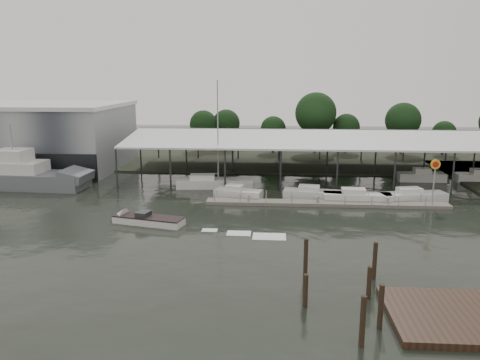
# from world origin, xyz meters

# --- Properties ---
(ground) EXTENTS (200.00, 200.00, 0.00)m
(ground) POSITION_xyz_m (0.00, 0.00, 0.00)
(ground) COLOR black
(ground) RESTS_ON ground
(land_strip_far) EXTENTS (140.00, 30.00, 0.30)m
(land_strip_far) POSITION_xyz_m (0.00, 42.00, 0.10)
(land_strip_far) COLOR #343A2B
(land_strip_far) RESTS_ON ground
(storage_warehouse) EXTENTS (24.50, 20.50, 10.50)m
(storage_warehouse) POSITION_xyz_m (-28.00, 29.94, 5.29)
(storage_warehouse) COLOR #91969B
(storage_warehouse) RESTS_ON ground
(covered_boat_shed) EXTENTS (58.24, 24.00, 6.96)m
(covered_boat_shed) POSITION_xyz_m (17.00, 28.00, 6.13)
(covered_boat_shed) COLOR silver
(covered_boat_shed) RESTS_ON ground
(floating_dock) EXTENTS (28.00, 2.00, 1.40)m
(floating_dock) POSITION_xyz_m (15.00, 10.00, 0.20)
(floating_dock) COLOR slate
(floating_dock) RESTS_ON ground
(shell_fuel_sign) EXTENTS (1.10, 0.18, 5.55)m
(shell_fuel_sign) POSITION_xyz_m (27.00, 9.99, 3.93)
(shell_fuel_sign) COLOR gray
(shell_fuel_sign) RESTS_ON ground
(grey_trawler) EXTENTS (18.17, 5.95, 8.84)m
(grey_trawler) POSITION_xyz_m (-24.77, 16.09, 1.58)
(grey_trawler) COLOR #5A5F64
(grey_trawler) RESTS_ON ground
(white_sailboat) EXTENTS (10.34, 3.60, 14.40)m
(white_sailboat) POSITION_xyz_m (0.75, 17.93, 0.66)
(white_sailboat) COLOR white
(white_sailboat) RESTS_ON ground
(speedboat_underway) EXTENTS (18.72, 6.32, 2.00)m
(speedboat_underway) POSITION_xyz_m (-4.42, 1.71, 0.39)
(speedboat_underway) COLOR white
(speedboat_underway) RESTS_ON ground
(moored_cruiser_0) EXTENTS (6.15, 3.50, 1.70)m
(moored_cruiser_0) POSITION_xyz_m (4.49, 12.57, 0.61)
(moored_cruiser_0) COLOR white
(moored_cruiser_0) RESTS_ON ground
(moored_cruiser_1) EXTENTS (7.43, 3.21, 1.70)m
(moored_cruiser_1) POSITION_xyz_m (13.63, 12.86, 0.61)
(moored_cruiser_1) COLOR white
(moored_cruiser_1) RESTS_ON ground
(moored_cruiser_2) EXTENTS (7.99, 2.45, 1.70)m
(moored_cruiser_2) POSITION_xyz_m (18.78, 11.70, 0.61)
(moored_cruiser_2) COLOR white
(moored_cruiser_2) RESTS_ON ground
(moored_cruiser_3) EXTENTS (8.21, 3.78, 1.70)m
(moored_cruiser_3) POSITION_xyz_m (25.52, 12.52, 0.61)
(moored_cruiser_3) COLOR white
(moored_cruiser_3) RESTS_ON ground
(mooring_pilings) EXTENTS (5.68, 9.44, 3.79)m
(mooring_pilings) POSITION_xyz_m (13.78, -14.36, 1.08)
(mooring_pilings) COLOR #2E2317
(mooring_pilings) RESTS_ON ground
(horizon_tree_line) EXTENTS (65.04, 9.90, 11.78)m
(horizon_tree_line) POSITION_xyz_m (23.95, 48.14, 6.22)
(horizon_tree_line) COLOR black
(horizon_tree_line) RESTS_ON ground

